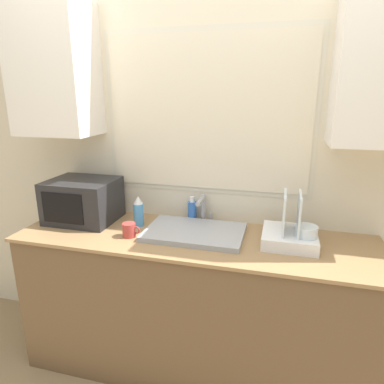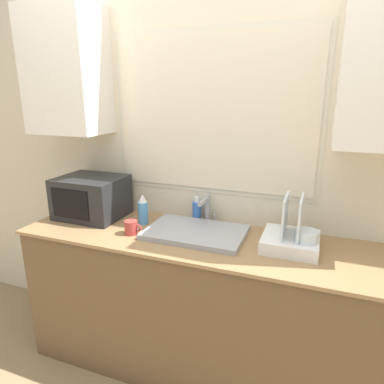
# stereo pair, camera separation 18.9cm
# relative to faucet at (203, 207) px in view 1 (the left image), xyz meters

# --- Properties ---
(countertop) EXTENTS (2.11, 0.62, 0.91)m
(countertop) POSITION_rel_faucet_xyz_m (0.00, -0.23, -0.57)
(countertop) COLOR brown
(countertop) RESTS_ON ground_plane
(wall_back) EXTENTS (6.00, 0.38, 2.60)m
(wall_back) POSITION_rel_faucet_xyz_m (0.00, 0.06, 0.39)
(wall_back) COLOR beige
(wall_back) RESTS_ON ground_plane
(sink_basin) EXTENTS (0.58, 0.38, 0.03)m
(sink_basin) POSITION_rel_faucet_xyz_m (-0.01, -0.19, -0.10)
(sink_basin) COLOR #9EA0A5
(sink_basin) RESTS_ON countertop
(faucet) EXTENTS (0.08, 0.17, 0.18)m
(faucet) POSITION_rel_faucet_xyz_m (0.00, 0.00, 0.00)
(faucet) COLOR #99999E
(faucet) RESTS_ON countertop
(microwave) EXTENTS (0.42, 0.35, 0.27)m
(microwave) POSITION_rel_faucet_xyz_m (-0.77, -0.15, 0.02)
(microwave) COLOR #232326
(microwave) RESTS_ON countertop
(dish_rack) EXTENTS (0.29, 0.30, 0.29)m
(dish_rack) POSITION_rel_faucet_xyz_m (0.54, -0.19, -0.05)
(dish_rack) COLOR white
(dish_rack) RESTS_ON countertop
(spray_bottle) EXTENTS (0.06, 0.06, 0.20)m
(spray_bottle) POSITION_rel_faucet_xyz_m (-0.38, -0.15, -0.02)
(spray_bottle) COLOR #4C99D8
(spray_bottle) RESTS_ON countertop
(soap_bottle) EXTENTS (0.06, 0.06, 0.16)m
(soap_bottle) POSITION_rel_faucet_xyz_m (-0.08, 0.03, -0.04)
(soap_bottle) COLOR blue
(soap_bottle) RESTS_ON countertop
(mug_near_sink) EXTENTS (0.11, 0.08, 0.08)m
(mug_near_sink) POSITION_rel_faucet_xyz_m (-0.36, -0.32, -0.07)
(mug_near_sink) COLOR #A53833
(mug_near_sink) RESTS_ON countertop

